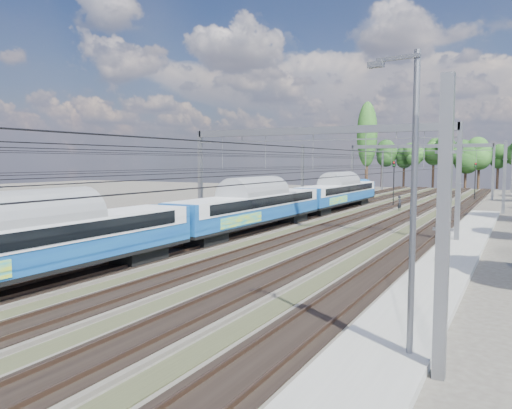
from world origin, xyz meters
The scene contains 10 objects.
track_bed centered at (0.00, 45.00, 0.10)m, with size 21.00×130.00×0.34m.
platform centered at (12.00, 20.00, 0.15)m, with size 3.00×70.00×0.30m, color gray.
catenary centered at (0.33, 52.69, 6.40)m, with size 25.65×130.00×9.00m.
tree_belt centered at (5.75, 94.91, 8.37)m, with size 40.83×98.74×12.22m.
poplar centered at (-14.50, 98.00, 11.89)m, with size 4.40×4.40×19.04m.
emu_train centered at (-4.50, 27.42, 2.75)m, with size 3.19×67.41×4.67m.
worker centered at (2.34, 53.22, 0.96)m, with size 0.70×0.46×1.91m, color black.
signal_near centered at (0.24, 59.00, 3.89)m, with size 0.40×0.36×6.14m.
signal_far centered at (9.11, 75.57, 3.75)m, with size 0.37×0.34×5.93m.
lamp_post centered at (12.76, 5.76, 5.11)m, with size 1.56×0.30×9.36m.
Camera 1 is at (15.68, -9.47, 6.12)m, focal length 35.00 mm.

